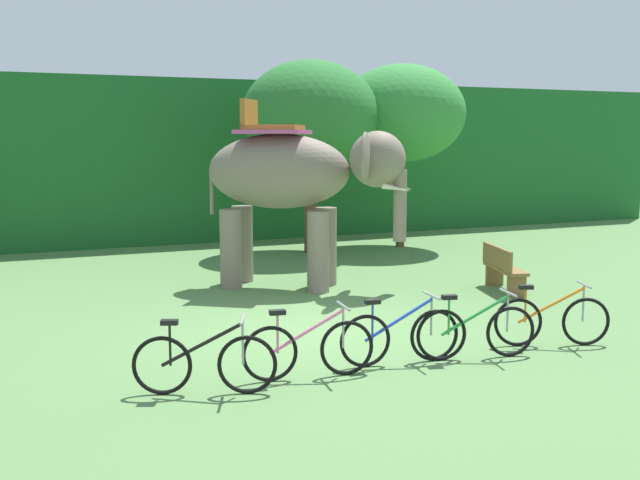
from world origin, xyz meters
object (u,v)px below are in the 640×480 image
(bike_black, at_px, (204,363))
(bike_green, at_px, (476,331))
(tree_far_left, at_px, (402,114))
(bike_orange, at_px, (552,320))
(tree_left, at_px, (310,116))
(elephant, at_px, (295,179))
(bike_blue, at_px, (400,336))
(bike_pink, at_px, (309,349))
(wooden_bench, at_px, (502,267))

(bike_black, distance_m, bike_green, 3.79)
(tree_far_left, distance_m, bike_orange, 10.83)
(tree_left, bearing_deg, bike_black, -119.62)
(tree_left, bearing_deg, elephant, -117.07)
(tree_far_left, height_order, bike_blue, tree_far_left)
(tree_left, height_order, bike_pink, tree_left)
(bike_green, height_order, bike_orange, same)
(tree_far_left, bearing_deg, bike_pink, -125.45)
(elephant, height_order, bike_blue, elephant)
(elephant, bearing_deg, bike_blue, -97.51)
(tree_left, relative_size, bike_pink, 2.96)
(elephant, bearing_deg, tree_far_left, 40.77)
(elephant, distance_m, bike_green, 6.00)
(tree_far_left, distance_m, bike_green, 11.39)
(tree_far_left, xyz_separation_m, bike_green, (-4.53, -9.92, -3.29))
(tree_far_left, relative_size, wooden_bench, 3.23)
(elephant, height_order, bike_pink, elephant)
(bike_blue, height_order, bike_orange, same)
(elephant, bearing_deg, bike_green, -86.52)
(tree_left, xyz_separation_m, tree_far_left, (2.71, -0.03, 0.10))
(tree_far_left, bearing_deg, bike_green, -114.56)
(tree_far_left, height_order, bike_green, tree_far_left)
(bike_pink, distance_m, bike_orange, 3.83)
(bike_green, bearing_deg, elephant, 93.48)
(tree_left, height_order, wooden_bench, tree_left)
(elephant, xyz_separation_m, wooden_bench, (3.58, -2.07, -1.72))
(tree_far_left, height_order, bike_orange, tree_far_left)
(bike_pink, xyz_separation_m, bike_blue, (1.36, 0.07, 0.00))
(elephant, distance_m, bike_pink, 6.22)
(bike_orange, bearing_deg, bike_green, -176.35)
(bike_black, xyz_separation_m, wooden_bench, (7.02, 3.57, 0.09))
(bike_black, distance_m, wooden_bench, 7.87)
(elephant, xyz_separation_m, bike_blue, (-0.73, -5.50, -1.82))
(bike_blue, relative_size, bike_green, 1.02)
(tree_far_left, bearing_deg, bike_black, -130.23)
(bike_blue, height_order, wooden_bench, bike_blue)
(bike_blue, xyz_separation_m, bike_green, (1.07, -0.21, 0.00))
(tree_left, relative_size, elephant, 1.27)
(bike_pink, bearing_deg, bike_black, -177.66)
(tree_left, bearing_deg, bike_pink, -113.43)
(tree_left, height_order, tree_far_left, tree_left)
(bike_orange, bearing_deg, bike_pink, 179.30)
(tree_left, height_order, bike_blue, tree_left)
(bike_green, distance_m, wooden_bench, 4.87)
(bike_orange, height_order, wooden_bench, bike_orange)
(bike_pink, height_order, bike_blue, same)
(tree_far_left, relative_size, bike_green, 3.00)
(bike_black, height_order, bike_orange, same)
(bike_black, bearing_deg, wooden_bench, 26.93)
(bike_black, relative_size, bike_blue, 0.94)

